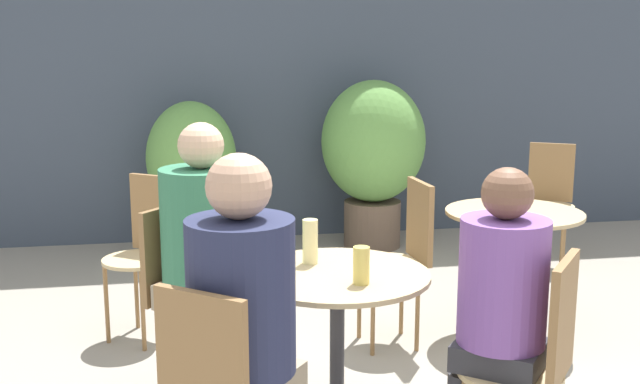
{
  "coord_description": "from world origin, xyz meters",
  "views": [
    {
      "loc": [
        -0.75,
        -2.85,
        1.62
      ],
      "look_at": [
        -0.18,
        0.36,
        0.98
      ],
      "focal_mm": 42.0,
      "sensor_mm": 36.0,
      "label": 1
    }
  ],
  "objects_px": {
    "bistro_chair_4": "(549,192)",
    "beer_glass_0": "(361,265)",
    "cafe_table_far": "(513,240)",
    "seated_person_2": "(498,300)",
    "bistro_chair_3": "(147,241)",
    "beer_glass_1": "(310,242)",
    "seated_person_0": "(207,244)",
    "potted_plant_1": "(373,150)",
    "seated_person_1": "(244,314)",
    "bistro_chair_2": "(536,354)",
    "cafe_table_near": "(337,312)",
    "bistro_chair_0": "(183,285)",
    "bistro_chair_5": "(404,247)",
    "potted_plant_0": "(192,168)"
  },
  "relations": [
    {
      "from": "bistro_chair_4",
      "to": "beer_glass_0",
      "type": "height_order",
      "value": "bistro_chair_4"
    },
    {
      "from": "cafe_table_far",
      "to": "seated_person_2",
      "type": "xyz_separation_m",
      "value": [
        -0.67,
        -1.34,
        0.16
      ]
    },
    {
      "from": "bistro_chair_3",
      "to": "beer_glass_1",
      "type": "xyz_separation_m",
      "value": [
        0.73,
        -1.19,
        0.27
      ]
    },
    {
      "from": "seated_person_2",
      "to": "seated_person_0",
      "type": "bearing_deg",
      "value": -90.0
    },
    {
      "from": "cafe_table_far",
      "to": "potted_plant_1",
      "type": "bearing_deg",
      "value": 98.08
    },
    {
      "from": "bistro_chair_3",
      "to": "beer_glass_0",
      "type": "distance_m",
      "value": 1.75
    },
    {
      "from": "bistro_chair_3",
      "to": "bistro_chair_4",
      "type": "distance_m",
      "value": 3.01
    },
    {
      "from": "bistro_chair_3",
      "to": "seated_person_1",
      "type": "bearing_deg",
      "value": -41.62
    },
    {
      "from": "seated_person_1",
      "to": "beer_glass_1",
      "type": "distance_m",
      "value": 0.73
    },
    {
      "from": "bistro_chair_2",
      "to": "bistro_chair_4",
      "type": "xyz_separation_m",
      "value": [
        1.43,
        2.75,
        0.0
      ]
    },
    {
      "from": "cafe_table_near",
      "to": "seated_person_0",
      "type": "relative_size",
      "value": 0.58
    },
    {
      "from": "seated_person_2",
      "to": "beer_glass_0",
      "type": "bearing_deg",
      "value": -80.48
    },
    {
      "from": "bistro_chair_3",
      "to": "bistro_chair_0",
      "type": "bearing_deg",
      "value": -40.73
    },
    {
      "from": "cafe_table_near",
      "to": "seated_person_0",
      "type": "bearing_deg",
      "value": 141.01
    },
    {
      "from": "potted_plant_1",
      "to": "beer_glass_0",
      "type": "bearing_deg",
      "value": -104.79
    },
    {
      "from": "beer_glass_0",
      "to": "potted_plant_1",
      "type": "bearing_deg",
      "value": 75.21
    },
    {
      "from": "bistro_chair_0",
      "to": "bistro_chair_5",
      "type": "height_order",
      "value": "same"
    },
    {
      "from": "bistro_chair_3",
      "to": "cafe_table_near",
      "type": "bearing_deg",
      "value": -22.66
    },
    {
      "from": "cafe_table_far",
      "to": "bistro_chair_0",
      "type": "xyz_separation_m",
      "value": [
        -1.79,
        -0.44,
        -0.01
      ]
    },
    {
      "from": "bistro_chair_5",
      "to": "seated_person_1",
      "type": "xyz_separation_m",
      "value": [
        -0.97,
        -1.46,
        0.22
      ]
    },
    {
      "from": "bistro_chair_2",
      "to": "beer_glass_0",
      "type": "bearing_deg",
      "value": -82.56
    },
    {
      "from": "bistro_chair_5",
      "to": "beer_glass_1",
      "type": "distance_m",
      "value": 1.07
    },
    {
      "from": "bistro_chair_2",
      "to": "bistro_chair_3",
      "type": "height_order",
      "value": "same"
    },
    {
      "from": "beer_glass_1",
      "to": "seated_person_1",
      "type": "bearing_deg",
      "value": -116.39
    },
    {
      "from": "seated_person_2",
      "to": "potted_plant_0",
      "type": "distance_m",
      "value": 3.58
    },
    {
      "from": "potted_plant_0",
      "to": "cafe_table_far",
      "type": "bearing_deg",
      "value": -50.18
    },
    {
      "from": "seated_person_1",
      "to": "potted_plant_0",
      "type": "relative_size",
      "value": 1.08
    },
    {
      "from": "bistro_chair_0",
      "to": "seated_person_1",
      "type": "relative_size",
      "value": 0.7
    },
    {
      "from": "cafe_table_far",
      "to": "seated_person_1",
      "type": "relative_size",
      "value": 0.58
    },
    {
      "from": "bistro_chair_0",
      "to": "potted_plant_1",
      "type": "relative_size",
      "value": 0.67
    },
    {
      "from": "bistro_chair_5",
      "to": "potted_plant_0",
      "type": "height_order",
      "value": "potted_plant_0"
    },
    {
      "from": "cafe_table_far",
      "to": "seated_person_0",
      "type": "height_order",
      "value": "seated_person_0"
    },
    {
      "from": "bistro_chair_0",
      "to": "bistro_chair_3",
      "type": "relative_size",
      "value": 1.0
    },
    {
      "from": "seated_person_0",
      "to": "beer_glass_0",
      "type": "relative_size",
      "value": 8.95
    },
    {
      "from": "beer_glass_0",
      "to": "bistro_chair_2",
      "type": "bearing_deg",
      "value": -31.55
    },
    {
      "from": "bistro_chair_3",
      "to": "seated_person_0",
      "type": "height_order",
      "value": "seated_person_0"
    },
    {
      "from": "bistro_chair_3",
      "to": "beer_glass_1",
      "type": "height_order",
      "value": "beer_glass_1"
    },
    {
      "from": "bistro_chair_3",
      "to": "seated_person_2",
      "type": "xyz_separation_m",
      "value": [
        1.32,
        -1.75,
        0.18
      ]
    },
    {
      "from": "bistro_chair_2",
      "to": "bistro_chair_4",
      "type": "height_order",
      "value": "same"
    },
    {
      "from": "bistro_chair_5",
      "to": "bistro_chair_3",
      "type": "bearing_deg",
      "value": -109.07
    },
    {
      "from": "bistro_chair_0",
      "to": "seated_person_0",
      "type": "relative_size",
      "value": 0.7
    },
    {
      "from": "potted_plant_1",
      "to": "seated_person_1",
      "type": "bearing_deg",
      "value": -110.45
    },
    {
      "from": "seated_person_2",
      "to": "potted_plant_1",
      "type": "distance_m",
      "value": 3.4
    },
    {
      "from": "seated_person_1",
      "to": "beer_glass_0",
      "type": "relative_size",
      "value": 8.92
    },
    {
      "from": "bistro_chair_4",
      "to": "seated_person_1",
      "type": "xyz_separation_m",
      "value": [
        -2.46,
        -2.75,
        0.22
      ]
    },
    {
      "from": "bistro_chair_4",
      "to": "beer_glass_1",
      "type": "xyz_separation_m",
      "value": [
        -2.14,
        -2.1,
        0.27
      ]
    },
    {
      "from": "cafe_table_far",
      "to": "bistro_chair_3",
      "type": "distance_m",
      "value": 2.03
    },
    {
      "from": "bistro_chair_0",
      "to": "seated_person_0",
      "type": "bearing_deg",
      "value": -90.0
    },
    {
      "from": "cafe_table_far",
      "to": "bistro_chair_4",
      "type": "bearing_deg",
      "value": 56.21
    },
    {
      "from": "beer_glass_1",
      "to": "potted_plant_1",
      "type": "height_order",
      "value": "potted_plant_1"
    }
  ]
}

